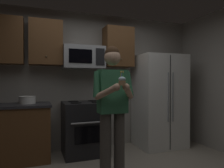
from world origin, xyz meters
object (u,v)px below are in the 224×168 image
(microwave, at_px, (83,57))
(bowl_large_white, at_px, (27,100))
(oven_range, at_px, (85,128))
(cupcake, at_px, (122,81))
(refrigerator, at_px, (159,101))
(person, at_px, (113,103))

(microwave, xyz_separation_m, bowl_large_white, (-0.95, -0.06, -0.73))
(oven_range, relative_size, cupcake, 5.36)
(oven_range, height_order, refrigerator, refrigerator)
(microwave, bearing_deg, oven_range, -90.02)
(cupcake, bearing_deg, microwave, 96.39)
(oven_range, height_order, microwave, microwave)
(microwave, relative_size, refrigerator, 0.41)
(refrigerator, relative_size, bowl_large_white, 6.71)
(oven_range, relative_size, bowl_large_white, 3.47)
(oven_range, bearing_deg, bowl_large_white, 176.44)
(microwave, bearing_deg, bowl_large_white, -176.36)
(microwave, height_order, person, microwave)
(microwave, height_order, bowl_large_white, microwave)
(microwave, height_order, cupcake, microwave)
(oven_range, xyz_separation_m, bowl_large_white, (-0.95, 0.06, 0.52))
(bowl_large_white, bearing_deg, oven_range, -3.56)
(bowl_large_white, height_order, person, person)
(bowl_large_white, xyz_separation_m, cupcake, (1.11, -1.38, 0.31))
(oven_range, distance_m, cupcake, 1.57)
(bowl_large_white, bearing_deg, cupcake, -51.22)
(microwave, xyz_separation_m, refrigerator, (1.50, -0.16, -0.82))
(bowl_large_white, bearing_deg, refrigerator, -2.30)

